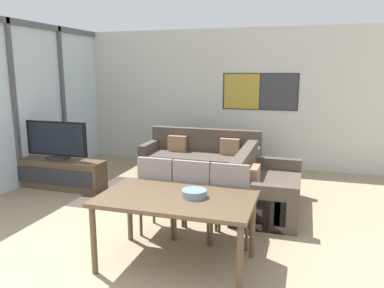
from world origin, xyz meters
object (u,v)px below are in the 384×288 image
(sofa_side, at_px, (263,191))
(dining_chair_left, at_px, (159,192))
(fruit_bowl, at_px, (194,193))
(television, at_px, (56,141))
(sofa_main, at_px, (202,161))
(tv_console, at_px, (59,174))
(coffee_table, at_px, (178,180))
(dining_table, at_px, (176,204))
(dining_chair_right, at_px, (231,200))
(dining_chair_centre, at_px, (194,196))

(sofa_side, relative_size, dining_chair_left, 1.62)
(sofa_side, height_order, fruit_bowl, sofa_side)
(television, xyz_separation_m, sofa_main, (2.11, 1.47, -0.54))
(tv_console, bearing_deg, coffee_table, 2.22)
(coffee_table, distance_m, dining_table, 2.07)
(sofa_main, relative_size, dining_chair_left, 2.20)
(tv_console, bearing_deg, dining_table, -33.63)
(sofa_main, distance_m, dining_chair_left, 2.69)
(television, height_order, coffee_table, television)
(sofa_main, height_order, dining_chair_right, dining_chair_right)
(television, distance_m, fruit_bowl, 3.45)
(television, bearing_deg, sofa_side, 0.04)
(television, height_order, sofa_main, television)
(tv_console, xyz_separation_m, dining_chair_left, (2.33, -1.20, 0.29))
(television, bearing_deg, dining_table, -33.64)
(dining_chair_left, distance_m, dining_chair_centre, 0.44)
(dining_table, bearing_deg, dining_chair_right, 54.69)
(television, relative_size, dining_table, 0.73)
(tv_console, bearing_deg, sofa_side, 0.06)
(sofa_main, relative_size, sofa_side, 1.35)
(dining_chair_left, distance_m, dining_chair_right, 0.88)
(sofa_main, height_order, coffee_table, sofa_main)
(tv_console, xyz_separation_m, dining_chair_right, (3.21, -1.22, 0.29))
(fruit_bowl, bearing_deg, television, 148.56)
(sofa_side, distance_m, coffee_table, 1.32)
(dining_chair_centre, distance_m, dining_chair_right, 0.44)
(sofa_side, relative_size, coffee_table, 1.46)
(sofa_main, bearing_deg, tv_console, -145.21)
(dining_table, height_order, dining_chair_right, dining_chair_right)
(tv_console, distance_m, dining_chair_right, 3.45)
(fruit_bowl, bearing_deg, dining_chair_centre, 106.78)
(tv_console, height_order, dining_chair_left, dining_chair_left)
(dining_chair_right, bearing_deg, sofa_side, 79.60)
(dining_chair_centre, relative_size, fruit_bowl, 3.89)
(dining_table, bearing_deg, television, 146.36)
(tv_console, height_order, dining_table, dining_table)
(sofa_main, height_order, dining_table, sofa_main)
(dining_chair_left, xyz_separation_m, fruit_bowl, (0.62, -0.60, 0.25))
(dining_chair_right, bearing_deg, tv_console, 159.22)
(sofa_side, bearing_deg, television, 90.04)
(coffee_table, xyz_separation_m, dining_table, (0.66, -1.92, 0.37))
(dining_chair_centre, xyz_separation_m, dining_chair_right, (0.44, -0.01, 0.00))
(tv_console, distance_m, dining_table, 3.35)
(tv_console, height_order, dining_chair_centre, dining_chair_centre)
(tv_console, relative_size, dining_chair_centre, 1.66)
(coffee_table, height_order, fruit_bowl, fruit_bowl)
(dining_chair_centre, xyz_separation_m, fruit_bowl, (0.18, -0.59, 0.25))
(dining_chair_right, xyz_separation_m, fruit_bowl, (-0.26, -0.58, 0.25))
(television, height_order, dining_chair_centre, television)
(sofa_side, bearing_deg, dining_table, 160.17)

